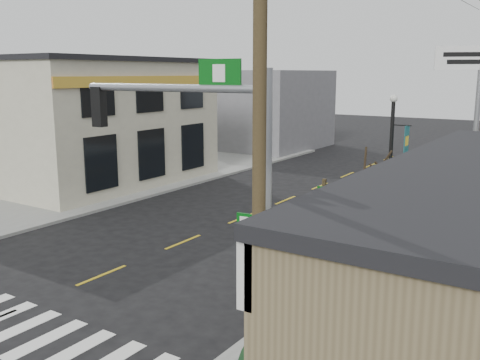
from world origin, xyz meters
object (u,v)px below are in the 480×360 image
Objects in this scene: dance_center_sign at (479,87)px; lamp_post at (392,157)px; guide_sign at (343,215)px; bare_tree at (391,163)px; fire_hydrant at (324,291)px; utility_pole_near at (259,152)px; traffic_signal_pole at (233,186)px.

lamp_post is at bearing -139.42° from dance_center_sign.
guide_sign is 0.39× the size of dance_center_sign.
dance_center_sign is (2.09, 3.92, 2.46)m from lamp_post.
bare_tree is at bearing -93.03° from lamp_post.
dance_center_sign reaches higher than fire_hydrant.
guide_sign is 2.90m from fire_hydrant.
lamp_post is 5.08m from dance_center_sign.
guide_sign is at bearing -110.72° from lamp_post.
lamp_post is (-0.49, 6.76, 2.66)m from fire_hydrant.
guide_sign is at bearing 102.55° from fire_hydrant.
fire_hydrant is 3.76m from bare_tree.
lamp_post is 11.40m from utility_pole_near.
fire_hydrant is (0.66, 3.33, -3.35)m from traffic_signal_pole.
lamp_post reaches higher than guide_sign.
guide_sign is 0.54× the size of lamp_post.
lamp_post is at bearing 94.12° from fire_hydrant.
bare_tree is 5.79m from utility_pole_near.
lamp_post reaches higher than bare_tree.
utility_pole_near is (-0.54, -5.69, 0.95)m from bare_tree.
utility_pole_near reaches higher than guide_sign.
fire_hydrant is at bearing -85.46° from guide_sign.
lamp_post is 1.11× the size of bare_tree.
fire_hydrant is 0.09× the size of utility_pole_near.
guide_sign is at bearing -126.03° from dance_center_sign.
dance_center_sign reaches higher than lamp_post.
traffic_signal_pole is 1.32× the size of bare_tree.
bare_tree is at bearing 63.82° from traffic_signal_pole.
fire_hydrant is at bearing 91.39° from utility_pole_near.
utility_pole_near reaches higher than dance_center_sign.
utility_pole_near is (-0.95, -15.14, -0.82)m from dance_center_sign.
dance_center_sign is at bearing 87.51° from bare_tree.
dance_center_sign reaches higher than bare_tree.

